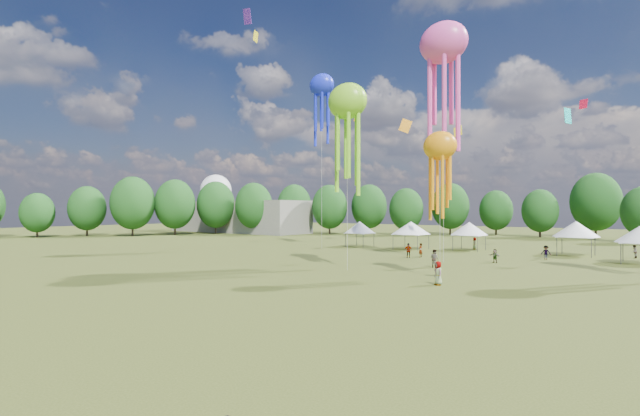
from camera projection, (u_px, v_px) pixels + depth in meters
The scene contains 8 objects.
ground at pixel (117, 375), 16.08m from camera, with size 300.00×300.00×0.00m, color #384416.
spectator_near at pixel (434, 258), 45.73m from camera, with size 0.89×0.69×1.83m, color gray.
spectators_far at pixel (494, 253), 51.95m from camera, with size 22.89×34.21×1.86m.
festival_tents at pixel (484, 229), 61.28m from camera, with size 41.00×10.83×4.42m.
show_kites at pixel (426, 98), 49.40m from camera, with size 46.11×20.99×26.82m.
treeline at pixel (500, 205), 68.30m from camera, with size 201.57×95.24×13.43m.
hangar at pixel (238, 217), 116.94m from camera, with size 40.00×12.00×8.00m, color gray.
radome at pixel (216, 195), 131.39m from camera, with size 9.00×9.00×16.00m.
Camera 1 is at (15.48, -8.48, 5.92)m, focal length 25.31 mm.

